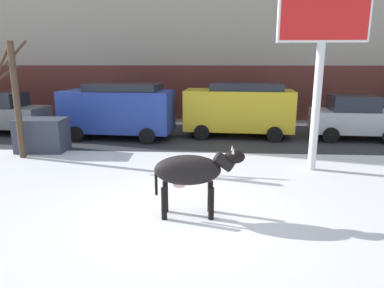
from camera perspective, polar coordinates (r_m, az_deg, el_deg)
ground_plane at (r=7.73m, az=-1.11°, el=-11.30°), size 120.00×120.00×0.00m
road_strip at (r=15.35m, az=1.26°, el=1.28°), size 60.00×5.60×0.01m
building_facade at (r=21.84m, az=2.09°, el=21.99°), size 44.00×6.10×13.00m
cow_black at (r=7.29m, az=-0.16°, el=-4.48°), size 1.91×0.68×1.54m
billboard at (r=10.88m, az=20.70°, el=18.30°), size 2.52×0.24×5.56m
car_grey_hatchback at (r=17.96m, az=-28.19°, el=4.46°), size 3.62×2.13×1.86m
car_blue_van at (r=15.14m, az=-11.93°, el=5.58°), size 4.73×2.38×2.32m
car_yellow_van at (r=15.30m, az=7.71°, el=5.83°), size 4.73×2.38×2.32m
car_silver_hatchback at (r=16.12m, az=25.03°, el=3.94°), size 3.62×2.13×1.86m
pedestrian_by_cars at (r=18.24m, az=-4.43°, el=5.98°), size 0.36×0.24×1.73m
bare_tree_left_lot at (r=13.07m, az=-26.91°, el=7.08°), size 1.06×1.03×3.92m
dumpster at (r=13.86m, az=-23.30°, el=1.37°), size 1.74×1.16×1.20m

